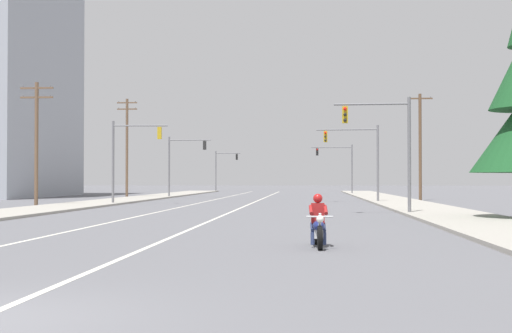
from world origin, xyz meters
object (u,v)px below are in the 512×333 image
(motorcycle_with_rider, at_px, (318,226))
(utility_pole_left_near, at_px, (36,139))
(traffic_signal_mid_left, at_px, (181,158))
(traffic_signal_near_right, at_px, (388,138))
(traffic_signal_far_left, at_px, (223,165))
(traffic_signal_mid_right, at_px, (360,151))
(utility_pole_left_far, at_px, (127,145))
(traffic_signal_near_left, at_px, (129,150))
(utility_pole_right_far, at_px, (420,145))
(traffic_signal_far_right, at_px, (340,161))

(motorcycle_with_rider, distance_m, utility_pole_left_near, 33.57)
(traffic_signal_mid_left, bearing_deg, utility_pole_left_near, -104.68)
(traffic_signal_near_right, distance_m, traffic_signal_far_left, 69.86)
(traffic_signal_mid_right, bearing_deg, traffic_signal_mid_left, 141.49)
(traffic_signal_near_right, relative_size, traffic_signal_mid_left, 1.00)
(utility_pole_left_far, bearing_deg, traffic_signal_mid_right, -30.09)
(traffic_signal_near_left, relative_size, traffic_signal_mid_left, 1.00)
(traffic_signal_far_left, relative_size, utility_pole_left_far, 0.62)
(traffic_signal_far_left, bearing_deg, utility_pole_right_far, -62.93)
(utility_pole_left_near, bearing_deg, traffic_signal_far_left, 84.35)
(traffic_signal_far_right, bearing_deg, utility_pole_right_far, -77.84)
(utility_pole_right_far, bearing_deg, traffic_signal_far_right, 102.16)
(traffic_signal_mid_right, xyz_separation_m, utility_pole_right_far, (5.51, 4.66, 0.72))
(motorcycle_with_rider, relative_size, traffic_signal_near_left, 0.35)
(traffic_signal_near_left, xyz_separation_m, traffic_signal_far_left, (0.25, 54.28, -0.02))
(traffic_signal_mid_left, bearing_deg, motorcycle_with_rider, -75.24)
(traffic_signal_far_right, relative_size, traffic_signal_far_left, 1.00)
(traffic_signal_mid_right, relative_size, traffic_signal_mid_left, 1.00)
(utility_pole_left_near, distance_m, utility_pole_left_far, 22.11)
(motorcycle_with_rider, bearing_deg, traffic_signal_far_right, 86.85)
(utility_pole_left_near, bearing_deg, traffic_signal_mid_right, 21.59)
(traffic_signal_near_right, distance_m, traffic_signal_mid_right, 18.64)
(traffic_signal_near_right, height_order, traffic_signal_mid_right, same)
(traffic_signal_mid_left, distance_m, traffic_signal_far_left, 35.51)
(motorcycle_with_rider, height_order, utility_pole_right_far, utility_pole_right_far)
(traffic_signal_far_right, distance_m, utility_pole_right_far, 26.88)
(traffic_signal_near_right, height_order, utility_pole_right_far, utility_pole_right_far)
(utility_pole_left_near, bearing_deg, traffic_signal_near_left, 34.97)
(motorcycle_with_rider, distance_m, traffic_signal_near_right, 18.51)
(traffic_signal_near_right, bearing_deg, traffic_signal_near_left, 142.55)
(traffic_signal_near_right, bearing_deg, traffic_signal_mid_right, 90.23)
(motorcycle_with_rider, xyz_separation_m, traffic_signal_far_right, (3.70, 67.32, 3.53))
(traffic_signal_near_right, height_order, traffic_signal_far_right, same)
(motorcycle_with_rider, xyz_separation_m, traffic_signal_mid_left, (-13.16, 49.93, 3.48))
(utility_pole_left_near, xyz_separation_m, utility_pole_left_far, (0.46, 22.10, 0.70))
(utility_pole_left_far, bearing_deg, traffic_signal_far_right, 38.73)
(traffic_signal_far_left, bearing_deg, traffic_signal_near_right, -75.70)
(traffic_signal_far_left, relative_size, utility_pole_left_near, 0.72)
(traffic_signal_mid_right, relative_size, traffic_signal_far_left, 1.00)
(traffic_signal_mid_right, relative_size, utility_pole_right_far, 0.67)
(traffic_signal_near_left, height_order, traffic_signal_far_right, same)
(traffic_signal_mid_right, relative_size, utility_pole_left_near, 0.72)
(traffic_signal_near_right, relative_size, utility_pole_right_far, 0.67)
(traffic_signal_far_left, distance_m, utility_pole_left_far, 36.44)
(motorcycle_with_rider, height_order, traffic_signal_near_left, traffic_signal_near_left)
(traffic_signal_mid_left, xyz_separation_m, utility_pole_left_far, (-5.46, -0.51, 1.31))
(traffic_signal_mid_right, bearing_deg, utility_pole_left_far, 149.91)
(traffic_signal_mid_left, relative_size, utility_pole_left_far, 0.62)
(motorcycle_with_rider, xyz_separation_m, utility_pole_left_far, (-18.62, 49.42, 4.80))
(motorcycle_with_rider, relative_size, traffic_signal_mid_left, 0.35)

